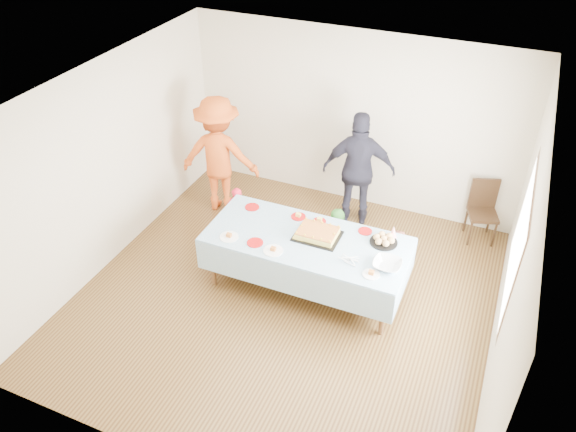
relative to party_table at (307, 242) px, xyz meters
name	(u,v)px	position (x,y,z in m)	size (l,w,h in m)	color
ground	(286,296)	(-0.16, -0.27, -0.72)	(5.00, 5.00, 0.00)	#442A13
room_walls	(290,179)	(-0.11, -0.27, 1.05)	(5.04, 5.04, 2.72)	beige
party_table	(307,242)	(0.00, 0.00, 0.00)	(2.50, 1.10, 0.78)	brown
birthday_cake	(317,234)	(0.10, 0.09, 0.10)	(0.56, 0.43, 0.10)	black
rolls_tray	(384,240)	(0.89, 0.29, 0.10)	(0.34, 0.34, 0.10)	black
punch_bowl	(387,265)	(1.04, -0.14, 0.10)	(0.33, 0.33, 0.08)	silver
party_hat	(393,232)	(0.96, 0.44, 0.14)	(0.10, 0.10, 0.17)	white
fork_pile	(348,260)	(0.61, -0.22, 0.09)	(0.24, 0.18, 0.07)	white
plate_red_far_a	(252,207)	(-0.91, 0.34, 0.06)	(0.19, 0.19, 0.01)	#B30D0E
plate_red_far_b	(298,217)	(-0.27, 0.38, 0.06)	(0.19, 0.19, 0.01)	#B30D0E
plate_red_far_c	(319,221)	(0.02, 0.40, 0.06)	(0.17, 0.17, 0.01)	#B30D0E
plate_red_far_d	(365,231)	(0.62, 0.42, 0.06)	(0.17, 0.17, 0.01)	#B30D0E
plate_red_near	(255,243)	(-0.55, -0.33, 0.06)	(0.20, 0.20, 0.01)	#B30D0E
plate_white_left	(229,237)	(-0.89, -0.35, 0.06)	(0.23, 0.23, 0.01)	white
plate_white_mid	(273,251)	(-0.28, -0.38, 0.06)	(0.24, 0.24, 0.01)	white
plate_white_right	(371,274)	(0.91, -0.33, 0.06)	(0.20, 0.20, 0.01)	white
dining_chair	(483,207)	(1.89, 2.00, -0.22)	(0.49, 0.49, 0.90)	black
toddler_left	(238,213)	(-1.29, 0.63, -0.31)	(0.30, 0.20, 0.82)	red
toddler_mid	(336,233)	(0.14, 0.77, -0.35)	(0.36, 0.24, 0.75)	#2A6722
toddler_right	(395,255)	(0.99, 0.63, -0.35)	(0.36, 0.28, 0.74)	#C4725B
adult_left	(219,155)	(-1.88, 1.22, 0.19)	(1.18, 0.68, 1.82)	#D1521A
adult_right	(359,170)	(0.14, 1.67, 0.16)	(1.03, 0.43, 1.76)	#262533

